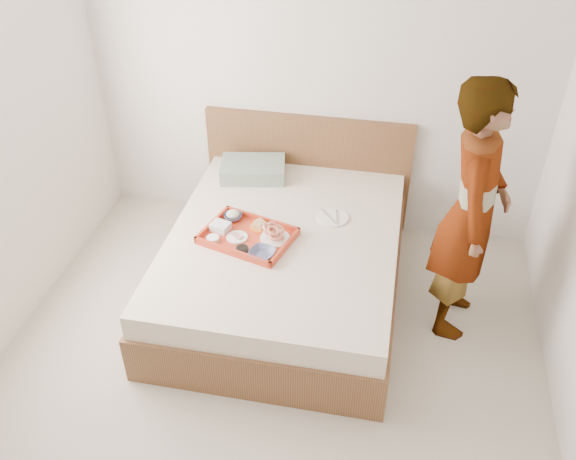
% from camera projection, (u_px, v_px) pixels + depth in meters
% --- Properties ---
extents(ground, '(3.50, 4.00, 0.01)m').
position_uv_depth(ground, '(258.00, 402.00, 3.75)').
color(ground, '#BAAF9D').
rests_on(ground, ground).
extents(wall_back, '(3.50, 0.01, 2.60)m').
position_uv_depth(wall_back, '(316.00, 72.00, 4.55)').
color(wall_back, silver).
rests_on(wall_back, ground).
extents(bed, '(1.65, 2.00, 0.53)m').
position_uv_depth(bed, '(284.00, 264.00, 4.39)').
color(bed, brown).
rests_on(bed, ground).
extents(headboard, '(1.65, 0.06, 0.95)m').
position_uv_depth(headboard, '(308.00, 170.00, 5.02)').
color(headboard, brown).
rests_on(headboard, ground).
extents(pillow, '(0.55, 0.42, 0.12)m').
position_uv_depth(pillow, '(253.00, 169.00, 4.81)').
color(pillow, gray).
rests_on(pillow, bed).
extents(tray, '(0.68, 0.57, 0.05)m').
position_uv_depth(tray, '(248.00, 236.00, 4.17)').
color(tray, red).
rests_on(tray, bed).
extents(prawn_plate, '(0.25, 0.25, 0.01)m').
position_uv_depth(prawn_plate, '(275.00, 238.00, 4.16)').
color(prawn_plate, white).
rests_on(prawn_plate, tray).
extents(navy_bowl_big, '(0.21, 0.21, 0.04)m').
position_uv_depth(navy_bowl_big, '(262.00, 253.00, 4.01)').
color(navy_bowl_big, '#131544').
rests_on(navy_bowl_big, tray).
extents(sauce_dish, '(0.11, 0.11, 0.03)m').
position_uv_depth(sauce_dish, '(242.00, 250.00, 4.04)').
color(sauce_dish, black).
rests_on(sauce_dish, tray).
extents(meat_plate, '(0.18, 0.18, 0.01)m').
position_uv_depth(meat_plate, '(237.00, 237.00, 4.17)').
color(meat_plate, white).
rests_on(meat_plate, tray).
extents(bread_plate, '(0.18, 0.18, 0.01)m').
position_uv_depth(bread_plate, '(260.00, 227.00, 4.26)').
color(bread_plate, orange).
rests_on(bread_plate, tray).
extents(salad_bowl, '(0.16, 0.16, 0.04)m').
position_uv_depth(salad_bowl, '(233.00, 217.00, 4.34)').
color(salad_bowl, '#131544').
rests_on(salad_bowl, tray).
extents(plastic_tub, '(0.15, 0.13, 0.05)m').
position_uv_depth(plastic_tub, '(220.00, 227.00, 4.23)').
color(plastic_tub, silver).
rests_on(plastic_tub, tray).
extents(cheese_round, '(0.11, 0.11, 0.03)m').
position_uv_depth(cheese_round, '(213.00, 239.00, 4.14)').
color(cheese_round, white).
rests_on(cheese_round, tray).
extents(dinner_plate, '(0.29, 0.29, 0.01)m').
position_uv_depth(dinner_plate, '(333.00, 218.00, 4.38)').
color(dinner_plate, white).
rests_on(dinner_plate, bed).
extents(person, '(0.50, 0.69, 1.78)m').
position_uv_depth(person, '(472.00, 213.00, 3.81)').
color(person, '#EDE6CE').
rests_on(person, ground).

